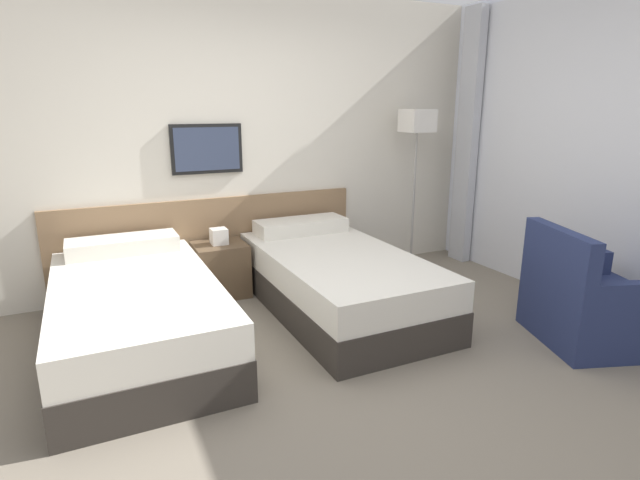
{
  "coord_description": "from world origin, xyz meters",
  "views": [
    {
      "loc": [
        -1.34,
        -2.56,
        1.66
      ],
      "look_at": [
        0.3,
        0.87,
        0.65
      ],
      "focal_mm": 28.0,
      "sensor_mm": 36.0,
      "label": 1
    }
  ],
  "objects_px": {
    "bed_near_door": "(137,313)",
    "armchair": "(589,306)",
    "nightstand": "(221,268)",
    "floor_lamp": "(417,132)",
    "bed_near_window": "(337,280)"
  },
  "relations": [
    {
      "from": "bed_near_door",
      "to": "floor_lamp",
      "type": "bearing_deg",
      "value": 13.63
    },
    {
      "from": "bed_near_door",
      "to": "floor_lamp",
      "type": "height_order",
      "value": "floor_lamp"
    },
    {
      "from": "bed_near_door",
      "to": "armchair",
      "type": "height_order",
      "value": "armchair"
    },
    {
      "from": "bed_near_window",
      "to": "armchair",
      "type": "height_order",
      "value": "armchair"
    },
    {
      "from": "bed_near_door",
      "to": "armchair",
      "type": "relative_size",
      "value": 2.06
    },
    {
      "from": "nightstand",
      "to": "floor_lamp",
      "type": "distance_m",
      "value": 2.35
    },
    {
      "from": "nightstand",
      "to": "floor_lamp",
      "type": "xyz_separation_m",
      "value": [
        2.04,
        -0.06,
        1.16
      ]
    },
    {
      "from": "bed_near_door",
      "to": "nightstand",
      "type": "relative_size",
      "value": 3.28
    },
    {
      "from": "nightstand",
      "to": "bed_near_window",
      "type": "bearing_deg",
      "value": -43.3
    },
    {
      "from": "bed_near_door",
      "to": "armchair",
      "type": "xyz_separation_m",
      "value": [
        2.97,
        -1.31,
        0.01
      ]
    },
    {
      "from": "bed_near_window",
      "to": "floor_lamp",
      "type": "bearing_deg",
      "value": 28.94
    },
    {
      "from": "floor_lamp",
      "to": "bed_near_door",
      "type": "bearing_deg",
      "value": -166.37
    },
    {
      "from": "bed_near_window",
      "to": "floor_lamp",
      "type": "height_order",
      "value": "floor_lamp"
    },
    {
      "from": "bed_near_window",
      "to": "armchair",
      "type": "distance_m",
      "value": 1.9
    },
    {
      "from": "nightstand",
      "to": "armchair",
      "type": "height_order",
      "value": "armchair"
    }
  ]
}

